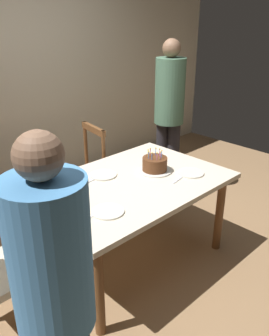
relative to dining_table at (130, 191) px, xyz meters
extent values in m
plane|color=#93704C|center=(0.00, 0.00, -0.65)|extent=(6.40, 6.40, 0.00)
cube|color=beige|center=(0.00, 1.85, 0.65)|extent=(6.40, 0.10, 2.60)
cube|color=beige|center=(0.00, 0.00, 0.07)|extent=(1.53, 1.04, 0.04)
cylinder|color=brown|center=(-0.67, -0.42, -0.30)|extent=(0.07, 0.07, 0.70)
cylinder|color=brown|center=(0.67, -0.42, -0.30)|extent=(0.07, 0.07, 0.70)
cylinder|color=brown|center=(-0.67, 0.42, -0.30)|extent=(0.07, 0.07, 0.70)
cylinder|color=brown|center=(0.67, 0.42, -0.30)|extent=(0.07, 0.07, 0.70)
cylinder|color=silver|center=(0.28, 0.00, 0.09)|extent=(0.28, 0.28, 0.01)
cylinder|color=#563019|center=(0.28, 0.00, 0.15)|extent=(0.20, 0.20, 0.11)
cylinder|color=#D872CC|center=(0.34, 0.00, 0.23)|extent=(0.01, 0.01, 0.05)
sphere|color=#FFC64C|center=(0.34, 0.00, 0.27)|extent=(0.01, 0.01, 0.01)
cylinder|color=#4C7FE5|center=(0.33, 0.03, 0.23)|extent=(0.01, 0.01, 0.05)
sphere|color=#FFC64C|center=(0.33, 0.03, 0.27)|extent=(0.01, 0.01, 0.01)
cylinder|color=#E54C4C|center=(0.29, 0.06, 0.23)|extent=(0.01, 0.01, 0.05)
sphere|color=#FFC64C|center=(0.29, 0.06, 0.27)|extent=(0.01, 0.01, 0.01)
cylinder|color=yellow|center=(0.25, 0.05, 0.23)|extent=(0.01, 0.01, 0.05)
sphere|color=#FFC64C|center=(0.25, 0.05, 0.27)|extent=(0.01, 0.01, 0.01)
cylinder|color=#4C7FE5|center=(0.23, 0.02, 0.23)|extent=(0.01, 0.01, 0.05)
sphere|color=#FFC64C|center=(0.23, 0.02, 0.27)|extent=(0.01, 0.01, 0.01)
cylinder|color=#4C7FE5|center=(0.23, -0.02, 0.23)|extent=(0.01, 0.01, 0.05)
sphere|color=#FFC64C|center=(0.23, -0.02, 0.27)|extent=(0.01, 0.01, 0.01)
cylinder|color=#D872CC|center=(0.26, -0.05, 0.23)|extent=(0.01, 0.01, 0.05)
sphere|color=#FFC64C|center=(0.26, -0.05, 0.27)|extent=(0.01, 0.01, 0.01)
cylinder|color=#D872CC|center=(0.29, -0.05, 0.23)|extent=(0.01, 0.01, 0.05)
sphere|color=#FFC64C|center=(0.29, -0.05, 0.27)|extent=(0.01, 0.01, 0.01)
cylinder|color=#4C7FE5|center=(0.32, -0.04, 0.23)|extent=(0.01, 0.01, 0.05)
sphere|color=#FFC64C|center=(0.32, -0.04, 0.27)|extent=(0.01, 0.01, 0.01)
cylinder|color=silver|center=(-0.42, -0.23, 0.09)|extent=(0.22, 0.22, 0.01)
cylinder|color=silver|center=(-0.08, 0.23, 0.09)|extent=(0.22, 0.22, 0.01)
cylinder|color=silver|center=(0.46, -0.23, 0.09)|extent=(0.22, 0.22, 0.01)
cube|color=silver|center=(-0.58, -0.22, 0.09)|extent=(0.18, 0.05, 0.01)
cube|color=silver|center=(-0.24, 0.21, 0.09)|extent=(0.18, 0.05, 0.01)
cube|color=silver|center=(0.30, -0.24, 0.09)|extent=(0.18, 0.05, 0.01)
cube|color=brown|center=(0.09, 0.84, -0.20)|extent=(0.50, 0.50, 0.05)
cylinder|color=brown|center=(-0.06, 1.03, -0.44)|extent=(0.04, 0.04, 0.42)
cylinder|color=brown|center=(-0.11, 0.70, -0.44)|extent=(0.04, 0.04, 0.42)
cylinder|color=brown|center=(0.28, 0.98, -0.44)|extent=(0.04, 0.04, 0.42)
cylinder|color=brown|center=(0.23, 0.64, -0.44)|extent=(0.04, 0.04, 0.42)
cylinder|color=brown|center=(0.31, 0.98, 0.05)|extent=(0.04, 0.04, 0.50)
cylinder|color=brown|center=(0.26, 0.63, 0.05)|extent=(0.04, 0.04, 0.50)
cube|color=brown|center=(0.28, 0.81, 0.27)|extent=(0.10, 0.40, 0.06)
cube|color=beige|center=(-1.07, 0.05, -0.20)|extent=(0.45, 0.45, 0.05)
cylinder|color=brown|center=(-0.89, -0.12, -0.44)|extent=(0.04, 0.04, 0.42)
cylinder|color=brown|center=(-0.90, 0.22, -0.44)|extent=(0.04, 0.04, 0.42)
cylinder|color=#4C8CC6|center=(-1.17, -0.80, 0.44)|extent=(0.32, 0.32, 0.64)
sphere|color=#8C664C|center=(-1.17, -0.80, 0.85)|extent=(0.18, 0.18, 0.18)
cylinder|color=#262328|center=(1.18, 0.71, -0.24)|extent=(0.14, 0.14, 0.83)
cylinder|color=#262328|center=(1.24, 0.60, -0.24)|extent=(0.14, 0.14, 0.83)
cylinder|color=#4C7259|center=(1.21, 0.65, 0.52)|extent=(0.32, 0.32, 0.69)
sphere|color=#8C664C|center=(1.21, 0.65, 0.96)|extent=(0.19, 0.19, 0.19)
camera|label=1|loc=(-1.71, -1.81, 1.29)|focal=38.02mm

